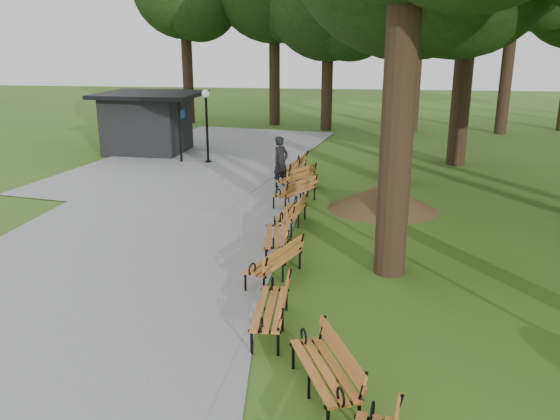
# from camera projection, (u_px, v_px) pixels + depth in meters

# --- Properties ---
(ground) EXTENTS (100.00, 100.00, 0.00)m
(ground) POSITION_uv_depth(u_px,v_px,m) (267.00, 303.00, 11.33)
(ground) COLOR #335819
(ground) RESTS_ON ground
(path) EXTENTS (12.00, 38.00, 0.06)m
(path) POSITION_uv_depth(u_px,v_px,m) (131.00, 242.00, 14.66)
(path) COLOR gray
(path) RESTS_ON ground
(person) EXTENTS (0.74, 0.79, 1.81)m
(person) POSITION_uv_depth(u_px,v_px,m) (281.00, 162.00, 19.86)
(person) COLOR black
(person) RESTS_ON ground
(kiosk) EXTENTS (4.58, 4.05, 2.74)m
(kiosk) POSITION_uv_depth(u_px,v_px,m) (147.00, 123.00, 25.86)
(kiosk) COLOR black
(kiosk) RESTS_ON ground
(lamp_post) EXTENTS (0.32, 0.32, 3.05)m
(lamp_post) POSITION_uv_depth(u_px,v_px,m) (206.00, 111.00, 23.38)
(lamp_post) COLOR black
(lamp_post) RESTS_ON ground
(dirt_mound) EXTENTS (2.82, 2.82, 0.82)m
(dirt_mound) POSITION_uv_depth(u_px,v_px,m) (383.00, 197.00, 17.36)
(dirt_mound) COLOR #47301C
(dirt_mound) RESTS_ON ground
(bench_1) EXTENTS (1.31, 2.00, 0.88)m
(bench_1) POSITION_uv_depth(u_px,v_px,m) (324.00, 370.00, 8.27)
(bench_1) COLOR #B6672A
(bench_1) RESTS_ON ground
(bench_2) EXTENTS (0.70, 1.92, 0.88)m
(bench_2) POSITION_uv_depth(u_px,v_px,m) (270.00, 309.00, 10.15)
(bench_2) COLOR #B6672A
(bench_2) RESTS_ON ground
(bench_3) EXTENTS (1.28, 2.00, 0.88)m
(bench_3) POSITION_uv_depth(u_px,v_px,m) (274.00, 261.00, 12.29)
(bench_3) COLOR #B6672A
(bench_3) RESTS_ON ground
(bench_4) EXTENTS (0.86, 1.96, 0.88)m
(bench_4) POSITION_uv_depth(u_px,v_px,m) (276.00, 236.00, 13.88)
(bench_4) COLOR #B6672A
(bench_4) RESTS_ON ground
(bench_5) EXTENTS (0.88, 1.97, 0.88)m
(bench_5) POSITION_uv_depth(u_px,v_px,m) (291.00, 212.00, 15.73)
(bench_5) COLOR #B6672A
(bench_5) RESTS_ON ground
(bench_6) EXTENTS (1.46, 1.98, 0.88)m
(bench_6) POSITION_uv_depth(u_px,v_px,m) (295.00, 191.00, 17.90)
(bench_6) COLOR #B6672A
(bench_6) RESTS_ON ground
(bench_7) EXTENTS (1.47, 1.97, 0.88)m
(bench_7) POSITION_uv_depth(u_px,v_px,m) (296.00, 178.00, 19.63)
(bench_7) COLOR #B6672A
(bench_7) RESTS_ON ground
(bench_8) EXTENTS (0.80, 1.95, 0.88)m
(bench_8) POSITION_uv_depth(u_px,v_px,m) (296.00, 166.00, 21.47)
(bench_8) COLOR #B6672A
(bench_8) RESTS_ON ground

